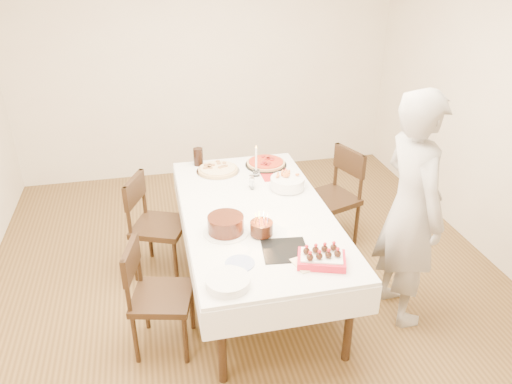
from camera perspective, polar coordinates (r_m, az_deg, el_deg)
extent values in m
plane|color=#4E371A|center=(4.34, -0.53, -10.98)|extent=(5.00, 5.00, 0.00)
cube|color=beige|center=(6.02, -5.80, 14.34)|extent=(4.50, 0.04, 2.70)
cube|color=silver|center=(4.14, 0.00, -6.65)|extent=(1.33, 2.23, 0.75)
imported|color=#A39F99|center=(3.79, 17.29, -2.01)|extent=(0.46, 0.68, 1.82)
cylinder|color=beige|center=(4.59, -4.37, 2.56)|extent=(0.49, 0.49, 0.04)
cylinder|color=red|center=(4.71, 1.14, 3.31)|extent=(0.45, 0.45, 0.04)
cube|color=#B21E1E|center=(4.54, 2.23, 1.99)|extent=(0.26, 0.26, 0.01)
cylinder|color=white|center=(4.27, 3.62, 1.06)|extent=(0.35, 0.35, 0.09)
cylinder|color=white|center=(4.45, 0.02, 3.62)|extent=(0.08, 0.08, 0.30)
cylinder|color=black|center=(4.73, -6.62, 4.03)|extent=(0.10, 0.10, 0.17)
cylinder|color=#38180E|center=(3.64, -3.48, -3.75)|extent=(0.45, 0.45, 0.13)
cube|color=black|center=(3.47, 3.32, -6.70)|extent=(0.34, 0.34, 0.01)
cylinder|color=#3E2010|center=(3.59, 0.64, -3.69)|extent=(0.18, 0.18, 0.16)
cube|color=beige|center=(3.38, 6.48, -7.95)|extent=(0.30, 0.23, 0.02)
cylinder|color=white|center=(3.14, -3.24, -10.21)|extent=(0.36, 0.36, 0.06)
cylinder|color=white|center=(3.34, -1.86, -8.15)|extent=(0.21, 0.21, 0.01)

